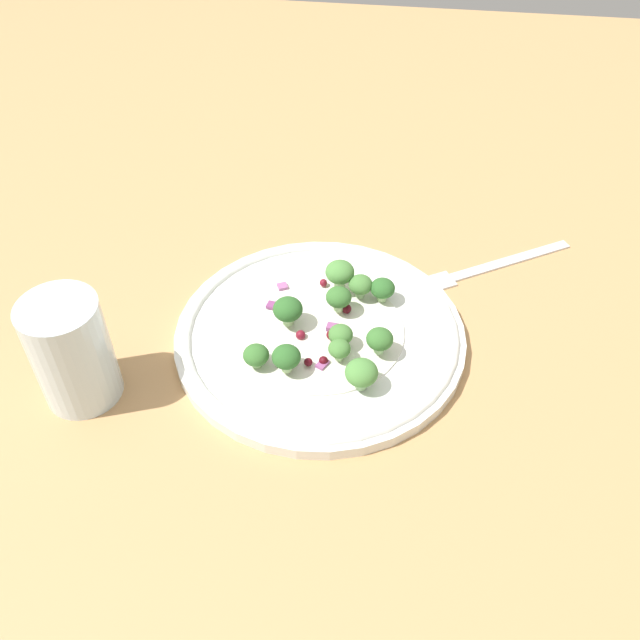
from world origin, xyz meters
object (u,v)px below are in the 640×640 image
(broccoli_floret_2, at_px, (361,373))
(broccoli_floret_1, at_px, (361,285))
(fork, at_px, (487,267))
(water_glass, at_px, (71,352))
(plate, at_px, (320,334))
(broccoli_floret_0, at_px, (256,356))

(broccoli_floret_2, bearing_deg, broccoli_floret_1, -174.03)
(fork, bearing_deg, water_glass, -58.35)
(broccoli_floret_2, xyz_separation_m, fork, (-0.20, 0.12, -0.03))
(plate, relative_size, fork, 1.66)
(broccoli_floret_2, height_order, water_glass, water_glass)
(broccoli_floret_1, height_order, broccoli_floret_2, broccoli_floret_2)
(plate, height_order, broccoli_floret_2, broccoli_floret_2)
(broccoli_floret_1, bearing_deg, fork, 121.78)
(plate, bearing_deg, water_glass, -65.07)
(plate, relative_size, broccoli_floret_2, 9.43)
(broccoli_floret_0, relative_size, broccoli_floret_2, 0.81)
(plate, distance_m, fork, 0.21)
(broccoli_floret_1, relative_size, fork, 0.14)
(fork, bearing_deg, broccoli_floret_0, -49.25)
(broccoli_floret_0, distance_m, fork, 0.29)
(fork, bearing_deg, broccoli_floret_2, -31.24)
(fork, relative_size, water_glass, 1.61)
(plate, distance_m, broccoli_floret_2, 0.08)
(plate, bearing_deg, broccoli_floret_1, 146.62)
(fork, bearing_deg, broccoli_floret_1, -58.22)
(broccoli_floret_2, bearing_deg, fork, 148.76)
(broccoli_floret_0, height_order, broccoli_floret_2, broccoli_floret_2)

